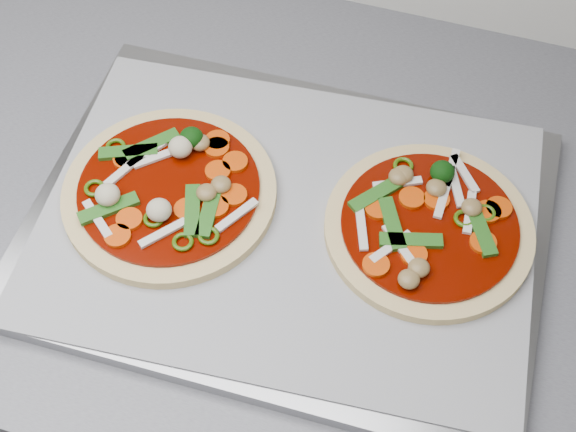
% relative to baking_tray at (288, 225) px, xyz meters
% --- Properties ---
extents(base_cabinet, '(3.60, 0.60, 0.86)m').
position_rel_baking_tray_xyz_m(base_cabinet, '(0.00, 0.04, -0.48)').
color(base_cabinet, beige).
rests_on(base_cabinet, ground).
extents(countertop, '(3.60, 0.60, 0.04)m').
position_rel_baking_tray_xyz_m(countertop, '(0.00, 0.04, -0.03)').
color(countertop, slate).
rests_on(countertop, base_cabinet).
extents(baking_tray, '(0.50, 0.37, 0.02)m').
position_rel_baking_tray_xyz_m(baking_tray, '(0.00, 0.00, 0.00)').
color(baking_tray, gray).
rests_on(baking_tray, countertop).
extents(parchment, '(0.49, 0.38, 0.00)m').
position_rel_baking_tray_xyz_m(parchment, '(0.00, 0.00, 0.01)').
color(parchment, '#9B9BA0').
rests_on(parchment, baking_tray).
extents(pizza_left, '(0.27, 0.27, 0.04)m').
position_rel_baking_tray_xyz_m(pizza_left, '(-0.12, -0.01, 0.02)').
color(pizza_left, tan).
rests_on(pizza_left, parchment).
extents(pizza_right, '(0.20, 0.20, 0.03)m').
position_rel_baking_tray_xyz_m(pizza_right, '(0.13, 0.03, 0.02)').
color(pizza_right, tan).
rests_on(pizza_right, parchment).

